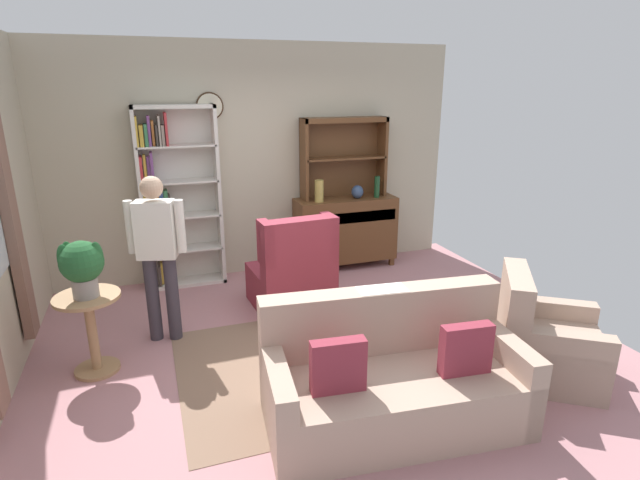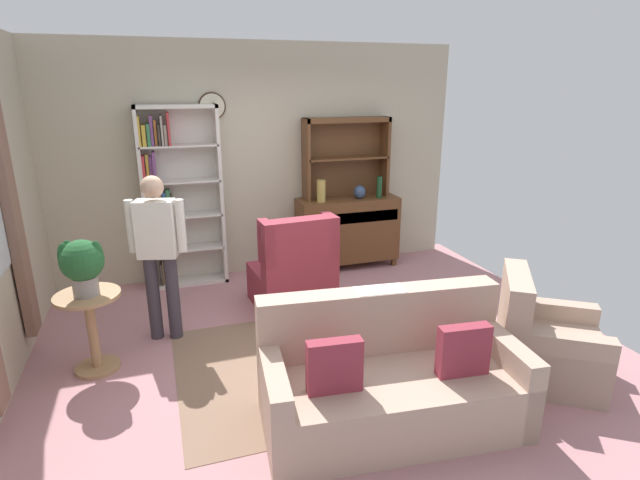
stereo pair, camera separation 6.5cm
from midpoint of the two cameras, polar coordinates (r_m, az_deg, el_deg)
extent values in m
cube|color=#B27A7F|center=(4.75, -0.75, -11.93)|extent=(5.40, 4.60, 0.02)
cube|color=#BCB299|center=(6.26, -7.09, 8.89)|extent=(5.00, 0.06, 2.80)
cylinder|color=beige|center=(6.06, -12.80, 14.69)|extent=(0.28, 0.03, 0.28)
torus|color=#382314|center=(6.06, -12.80, 14.69)|extent=(0.31, 0.02, 0.31)
cube|color=#4C2D19|center=(6.37, -0.76, 11.12)|extent=(0.28, 0.03, 0.36)
cube|color=#7F5B4C|center=(4.85, -32.35, 3.15)|extent=(0.08, 0.24, 2.30)
cube|color=#846651|center=(4.56, 2.92, -13.10)|extent=(2.96, 1.89, 0.01)
cube|color=silver|center=(6.00, -20.02, 4.17)|extent=(0.04, 0.30, 2.10)
cube|color=silver|center=(6.04, -11.84, 4.95)|extent=(0.04, 0.30, 2.10)
cube|color=silver|center=(5.87, -16.78, 14.41)|extent=(0.90, 0.30, 0.04)
cube|color=silver|center=(6.30, -15.14, -4.58)|extent=(0.90, 0.30, 0.04)
cube|color=silver|center=(6.14, -16.01, 4.85)|extent=(0.90, 0.01, 2.10)
cube|color=silver|center=(6.16, -15.45, -0.92)|extent=(0.86, 0.30, 0.02)
cube|color=gold|center=(6.21, -18.88, -3.50)|extent=(0.03, 0.22, 0.29)
cube|color=#3F3833|center=(6.21, -18.52, -3.34)|extent=(0.04, 0.19, 0.32)
cube|color=#3F3833|center=(6.22, -18.12, -3.67)|extent=(0.03, 0.22, 0.24)
cube|color=gold|center=(6.22, -17.84, -3.56)|extent=(0.03, 0.11, 0.26)
cube|color=silver|center=(6.05, -15.76, 2.71)|extent=(0.86, 0.30, 0.02)
cube|color=#337247|center=(6.09, -19.18, -0.10)|extent=(0.04, 0.19, 0.26)
cube|color=#337247|center=(6.10, -18.75, -0.17)|extent=(0.03, 0.13, 0.23)
cube|color=#337247|center=(6.10, -18.42, -0.19)|extent=(0.03, 0.17, 0.22)
cube|color=#284C8C|center=(6.09, -18.07, 0.13)|extent=(0.03, 0.11, 0.28)
cube|color=gold|center=(6.09, -17.61, 0.27)|extent=(0.04, 0.15, 0.31)
cube|color=gray|center=(6.09, -17.14, 0.32)|extent=(0.04, 0.13, 0.31)
cube|color=silver|center=(5.96, -16.08, 6.46)|extent=(0.86, 0.30, 0.02)
cube|color=gold|center=(5.99, -19.59, 3.60)|extent=(0.04, 0.11, 0.26)
cube|color=#3F3833|center=(5.98, -19.25, 3.80)|extent=(0.03, 0.15, 0.30)
cube|color=#723F7F|center=(5.98, -18.82, 3.85)|extent=(0.04, 0.24, 0.30)
cube|color=#CC7233|center=(5.98, -18.40, 4.13)|extent=(0.04, 0.22, 0.35)
cube|color=#284C8C|center=(5.99, -17.93, 3.87)|extent=(0.04, 0.13, 0.29)
cube|color=#337247|center=(5.98, -17.47, 4.04)|extent=(0.04, 0.14, 0.31)
cube|color=#3F3833|center=(5.99, -17.09, 3.81)|extent=(0.02, 0.13, 0.25)
cube|color=silver|center=(5.90, -16.41, 10.31)|extent=(0.86, 0.30, 0.02)
cube|color=#B22D33|center=(5.91, -20.04, 7.56)|extent=(0.03, 0.20, 0.30)
cube|color=gold|center=(5.91, -19.66, 7.67)|extent=(0.03, 0.12, 0.31)
cube|color=#723F7F|center=(5.91, -19.27, 7.61)|extent=(0.03, 0.10, 0.29)
cube|color=#723F7F|center=(5.90, -18.94, 7.87)|extent=(0.03, 0.18, 0.34)
cube|color=gold|center=(5.86, -20.51, 11.55)|extent=(0.02, 0.24, 0.32)
cube|color=gold|center=(5.86, -20.05, 11.14)|extent=(0.04, 0.22, 0.23)
cube|color=#337247|center=(5.86, -19.57, 11.24)|extent=(0.03, 0.20, 0.24)
cube|color=#723F7F|center=(5.86, -19.26, 11.70)|extent=(0.03, 0.15, 0.32)
cube|color=#CC7233|center=(5.86, -18.86, 11.48)|extent=(0.03, 0.10, 0.27)
cube|color=#3F3833|center=(5.86, -18.48, 11.29)|extent=(0.02, 0.20, 0.23)
cube|color=gray|center=(5.86, -18.21, 11.80)|extent=(0.02, 0.24, 0.32)
cube|color=gray|center=(5.86, -17.83, 11.34)|extent=(0.03, 0.19, 0.22)
cube|color=#B22D33|center=(5.86, -17.51, 12.01)|extent=(0.03, 0.24, 0.35)
cube|color=brown|center=(6.50, 2.62, 1.28)|extent=(1.30, 0.45, 0.82)
cube|color=brown|center=(6.30, -1.93, -3.66)|extent=(0.06, 0.06, 0.10)
cube|color=brown|center=(6.73, 7.88, -2.41)|extent=(0.06, 0.06, 0.10)
cube|color=brown|center=(6.61, -2.83, -2.62)|extent=(0.06, 0.06, 0.10)
cube|color=brown|center=(7.03, 6.59, -1.50)|extent=(0.06, 0.06, 0.10)
cube|color=#492C18|center=(6.25, 3.40, 2.55)|extent=(1.20, 0.01, 0.14)
cube|color=brown|center=(6.21, -2.15, 9.12)|extent=(0.04, 0.26, 1.00)
cube|color=brown|center=(6.59, 6.81, 9.51)|extent=(0.04, 0.26, 1.00)
cube|color=brown|center=(6.33, 2.52, 13.56)|extent=(1.10, 0.26, 0.06)
cube|color=brown|center=(6.38, 2.47, 9.35)|extent=(1.06, 0.26, 0.02)
cube|color=brown|center=(6.49, 2.06, 9.50)|extent=(1.10, 0.01, 1.00)
cylinder|color=tan|center=(6.16, -0.41, 5.63)|extent=(0.11, 0.11, 0.27)
ellipsoid|color=#33476B|center=(6.37, 4.00, 5.51)|extent=(0.15, 0.15, 0.17)
cylinder|color=#194223|center=(6.44, 6.23, 6.06)|extent=(0.07, 0.07, 0.27)
cube|color=tan|center=(3.72, 7.99, -17.38)|extent=(1.88, 1.03, 0.42)
cube|color=tan|center=(3.75, 6.48, -9.00)|extent=(1.81, 0.38, 0.48)
cube|color=tan|center=(3.49, -5.43, -18.07)|extent=(0.23, 0.86, 0.60)
cube|color=tan|center=(4.01, 19.51, -13.95)|extent=(0.23, 0.86, 0.60)
cube|color=maroon|center=(3.29, 1.50, -14.19)|extent=(0.37, 0.14, 0.36)
cube|color=maroon|center=(3.60, 15.81, -11.92)|extent=(0.37, 0.14, 0.36)
cube|color=white|center=(3.65, 6.61, -5.60)|extent=(0.38, 0.22, 0.00)
cube|color=tan|center=(4.59, 24.24, -11.77)|extent=(1.07, 1.06, 0.40)
cube|color=tan|center=(4.36, 21.06, -6.49)|extent=(0.58, 0.72, 0.48)
cube|color=tan|center=(4.29, 24.93, -12.84)|extent=(0.72, 0.56, 0.55)
cube|color=tan|center=(4.83, 23.86, -9.26)|extent=(0.72, 0.56, 0.55)
cube|color=maroon|center=(5.44, -3.76, -5.41)|extent=(0.84, 0.85, 0.42)
cube|color=maroon|center=(4.99, -2.71, -1.09)|extent=(0.79, 0.26, 0.63)
cube|color=maroon|center=(5.12, 0.68, 0.52)|extent=(0.12, 0.29, 0.44)
cube|color=maroon|center=(4.90, -6.61, -0.41)|extent=(0.12, 0.29, 0.44)
cylinder|color=#A87F56|center=(4.48, -25.48, -5.92)|extent=(0.52, 0.52, 0.03)
cylinder|color=#A87F56|center=(4.62, -24.92, -9.86)|extent=(0.08, 0.08, 0.66)
cylinder|color=#A87F56|center=(4.77, -24.42, -13.24)|extent=(0.36, 0.36, 0.03)
cylinder|color=gray|center=(4.43, -25.61, -4.90)|extent=(0.20, 0.20, 0.16)
sphere|color=#235B2D|center=(4.36, -25.99, -2.25)|extent=(0.34, 0.34, 0.34)
ellipsoid|color=#235B2D|center=(4.36, -27.60, -1.93)|extent=(0.10, 0.06, 0.24)
ellipsoid|color=#235B2D|center=(4.31, -24.54, -1.69)|extent=(0.10, 0.06, 0.24)
ellipsoid|color=#235B2D|center=(4.42, -27.22, -1.61)|extent=(0.10, 0.06, 0.24)
cylinder|color=#38333D|center=(4.93, -18.90, -6.36)|extent=(0.15, 0.15, 0.82)
cylinder|color=#38333D|center=(4.89, -16.86, -6.38)|extent=(0.15, 0.15, 0.82)
cube|color=silver|center=(4.69, -18.65, 1.15)|extent=(0.38, 0.28, 0.52)
sphere|color=tan|center=(4.60, -19.10, 5.69)|extent=(0.25, 0.25, 0.20)
cylinder|color=silver|center=(4.74, -21.24, 1.39)|extent=(0.10, 0.10, 0.48)
cylinder|color=silver|center=(4.63, -16.05, 1.52)|extent=(0.10, 0.10, 0.48)
cube|color=brown|center=(4.42, 4.02, -8.31)|extent=(0.80, 0.50, 0.03)
cube|color=brown|center=(4.22, 0.42, -12.86)|extent=(0.05, 0.05, 0.39)
cube|color=brown|center=(4.49, 9.52, -11.11)|extent=(0.05, 0.05, 0.39)
cube|color=brown|center=(4.58, -1.47, -10.23)|extent=(0.05, 0.05, 0.39)
cube|color=brown|center=(4.83, 7.02, -8.80)|extent=(0.05, 0.05, 0.39)
cube|color=#3F3833|center=(4.42, 3.74, -7.91)|extent=(0.20, 0.12, 0.02)
cube|color=gray|center=(4.40, 3.92, -7.73)|extent=(0.18, 0.14, 0.02)
cube|color=#B22D33|center=(4.40, 3.98, -7.42)|extent=(0.22, 0.12, 0.03)
cube|color=#CC7233|center=(4.39, 3.76, -7.10)|extent=(0.17, 0.10, 0.03)
camera|label=1|loc=(0.03, -90.41, -0.13)|focal=28.01mm
camera|label=2|loc=(0.03, 89.59, 0.13)|focal=28.01mm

